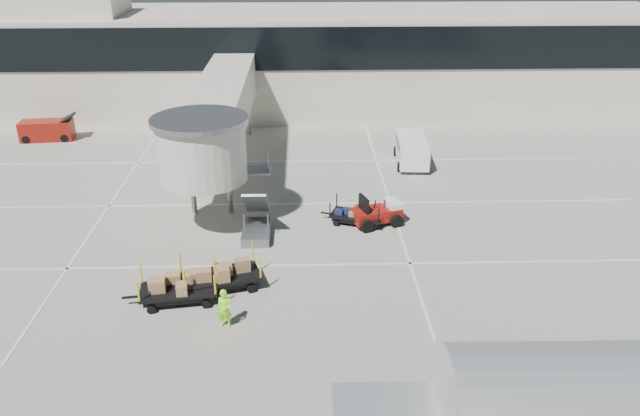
{
  "coord_description": "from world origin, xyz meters",
  "views": [
    {
      "loc": [
        1.0,
        -23.45,
        14.63
      ],
      "look_at": [
        1.82,
        4.05,
        2.0
      ],
      "focal_mm": 35.0,
      "sensor_mm": 36.0,
      "label": 1
    }
  ],
  "objects_px": {
    "ground_worker": "(225,309)",
    "minivan": "(411,148)",
    "baggage_tug": "(378,213)",
    "suitcase_cart": "(356,216)",
    "belt_loader": "(47,130)",
    "box_cart_far": "(182,289)",
    "box_cart_near": "(223,275)"
  },
  "relations": [
    {
      "from": "baggage_tug",
      "to": "suitcase_cart",
      "type": "relative_size",
      "value": 0.84
    },
    {
      "from": "baggage_tug",
      "to": "belt_loader",
      "type": "bearing_deg",
      "value": 127.48
    },
    {
      "from": "box_cart_far",
      "to": "ground_worker",
      "type": "relative_size",
      "value": 2.4
    },
    {
      "from": "baggage_tug",
      "to": "minivan",
      "type": "bearing_deg",
      "value": 51.0
    },
    {
      "from": "baggage_tug",
      "to": "suitcase_cart",
      "type": "distance_m",
      "value": 1.12
    },
    {
      "from": "box_cart_far",
      "to": "box_cart_near",
      "type": "bearing_deg",
      "value": 24.48
    },
    {
      "from": "baggage_tug",
      "to": "ground_worker",
      "type": "relative_size",
      "value": 1.72
    },
    {
      "from": "suitcase_cart",
      "to": "box_cart_far",
      "type": "xyz_separation_m",
      "value": [
        -7.98,
        -7.25,
        0.12
      ]
    },
    {
      "from": "baggage_tug",
      "to": "box_cart_far",
      "type": "distance_m",
      "value": 11.59
    },
    {
      "from": "suitcase_cart",
      "to": "minivan",
      "type": "height_order",
      "value": "minivan"
    },
    {
      "from": "baggage_tug",
      "to": "box_cart_far",
      "type": "height_order",
      "value": "baggage_tug"
    },
    {
      "from": "belt_loader",
      "to": "box_cart_near",
      "type": "bearing_deg",
      "value": -59.38
    },
    {
      "from": "box_cart_near",
      "to": "box_cart_far",
      "type": "xyz_separation_m",
      "value": [
        -1.64,
        -1.06,
        -0.02
      ]
    },
    {
      "from": "box_cart_near",
      "to": "minivan",
      "type": "bearing_deg",
      "value": 38.74
    },
    {
      "from": "suitcase_cart",
      "to": "minivan",
      "type": "bearing_deg",
      "value": 84.12
    },
    {
      "from": "suitcase_cart",
      "to": "minivan",
      "type": "xyz_separation_m",
      "value": [
        4.4,
        9.14,
        0.57
      ]
    },
    {
      "from": "baggage_tug",
      "to": "box_cart_near",
      "type": "relative_size",
      "value": 0.68
    },
    {
      "from": "box_cart_near",
      "to": "ground_worker",
      "type": "height_order",
      "value": "ground_worker"
    },
    {
      "from": "ground_worker",
      "to": "suitcase_cart",
      "type": "bearing_deg",
      "value": 63.62
    },
    {
      "from": "suitcase_cart",
      "to": "box_cart_near",
      "type": "distance_m",
      "value": 8.86
    },
    {
      "from": "baggage_tug",
      "to": "belt_loader",
      "type": "distance_m",
      "value": 27.1
    },
    {
      "from": "suitcase_cart",
      "to": "belt_loader",
      "type": "distance_m",
      "value": 26.14
    },
    {
      "from": "box_cart_near",
      "to": "minivan",
      "type": "xyz_separation_m",
      "value": [
        10.74,
        15.33,
        0.43
      ]
    },
    {
      "from": "box_cart_far",
      "to": "belt_loader",
      "type": "relative_size",
      "value": 0.99
    },
    {
      "from": "box_cart_near",
      "to": "minivan",
      "type": "distance_m",
      "value": 18.72
    },
    {
      "from": "baggage_tug",
      "to": "box_cart_far",
      "type": "bearing_deg",
      "value": -161.0
    },
    {
      "from": "minivan",
      "to": "belt_loader",
      "type": "bearing_deg",
      "value": 171.23
    },
    {
      "from": "ground_worker",
      "to": "minivan",
      "type": "xyz_separation_m",
      "value": [
        10.36,
        18.28,
        0.2
      ]
    },
    {
      "from": "ground_worker",
      "to": "minivan",
      "type": "height_order",
      "value": "minivan"
    },
    {
      "from": "box_cart_near",
      "to": "belt_loader",
      "type": "distance_m",
      "value": 25.9
    },
    {
      "from": "ground_worker",
      "to": "minivan",
      "type": "distance_m",
      "value": 21.01
    },
    {
      "from": "box_cart_near",
      "to": "box_cart_far",
      "type": "height_order",
      "value": "box_cart_near"
    }
  ]
}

